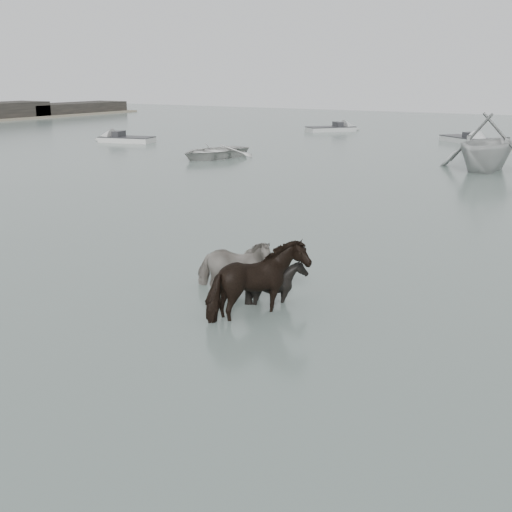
% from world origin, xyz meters
% --- Properties ---
extents(ground, '(140.00, 140.00, 0.00)m').
position_xyz_m(ground, '(0.00, 0.00, 0.00)').
color(ground, '#54635B').
rests_on(ground, ground).
extents(pony_pinto, '(1.94, 1.26, 1.51)m').
position_xyz_m(pony_pinto, '(0.58, 2.06, 0.76)').
color(pony_pinto, black).
rests_on(pony_pinto, ground).
extents(pony_dark, '(1.50, 1.74, 1.71)m').
position_xyz_m(pony_dark, '(1.91, 0.96, 0.85)').
color(pony_dark, black).
rests_on(pony_dark, ground).
extents(pony_black, '(1.09, 0.98, 1.16)m').
position_xyz_m(pony_black, '(1.76, 1.89, 0.58)').
color(pony_black, black).
rests_on(pony_black, ground).
extents(rowboat_lead, '(3.92, 4.99, 0.94)m').
position_xyz_m(rowboat_lead, '(-12.89, 20.65, 0.47)').
color(rowboat_lead, beige).
rests_on(rowboat_lead, ground).
extents(rowboat_trail, '(5.08, 5.80, 2.92)m').
position_xyz_m(rowboat_trail, '(1.28, 23.54, 1.46)').
color(rowboat_trail, '#ACAFAD').
rests_on(rowboat_trail, ground).
extents(skiff_outer, '(5.34, 2.74, 0.75)m').
position_xyz_m(skiff_outer, '(-22.92, 24.59, 0.38)').
color(skiff_outer, '#BBBBB5').
rests_on(skiff_outer, ground).
extents(skiff_mid, '(4.98, 4.42, 0.75)m').
position_xyz_m(skiff_mid, '(-2.96, 36.73, 0.38)').
color(skiff_mid, '#A3A5A3').
rests_on(skiff_mid, ground).
extents(skiff_far, '(4.70, 5.23, 0.75)m').
position_xyz_m(skiff_far, '(-14.58, 39.86, 0.38)').
color(skiff_far, '#A4A6A3').
rests_on(skiff_far, ground).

